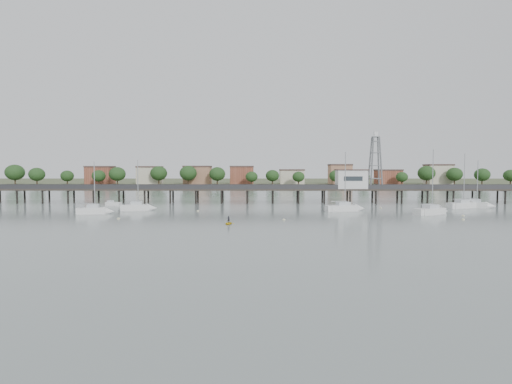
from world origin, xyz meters
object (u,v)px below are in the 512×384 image
(white_tender, at_px, (113,204))
(yellow_dinghy, at_px, (229,224))
(sailboat_e, at_px, (480,205))
(pier, at_px, (260,189))
(sailboat_b, at_px, (141,207))
(sailboat_d, at_px, (435,211))
(sailboat_c, at_px, (349,208))
(lattice_tower, at_px, (375,163))
(sailboat_f, at_px, (466,205))
(sailboat_a, at_px, (98,211))

(white_tender, xyz_separation_m, yellow_dinghy, (32.13, -36.55, -0.47))
(sailboat_e, height_order, yellow_dinghy, sailboat_e)
(pier, distance_m, sailboat_e, 55.06)
(sailboat_b, xyz_separation_m, sailboat_d, (63.14, -7.49, -0.01))
(sailboat_e, bearing_deg, yellow_dinghy, -120.52)
(sailboat_b, relative_size, white_tender, 2.92)
(sailboat_e, bearing_deg, sailboat_d, -107.44)
(white_tender, relative_size, yellow_dinghy, 1.79)
(pier, relative_size, sailboat_d, 10.62)
(sailboat_d, distance_m, white_tender, 76.41)
(sailboat_c, bearing_deg, pier, 117.26)
(lattice_tower, bearing_deg, sailboat_c, -118.03)
(sailboat_d, relative_size, sailboat_f, 1.02)
(sailboat_c, relative_size, sailboat_a, 1.22)
(lattice_tower, height_order, sailboat_b, lattice_tower)
(sailboat_b, height_order, white_tender, sailboat_b)
(lattice_tower, xyz_separation_m, sailboat_d, (4.79, -28.68, -10.46))
(pier, bearing_deg, lattice_tower, 0.00)
(pier, distance_m, sailboat_a, 44.57)
(sailboat_b, distance_m, sailboat_d, 63.58)
(sailboat_d, bearing_deg, sailboat_a, 150.83)
(sailboat_c, xyz_separation_m, yellow_dinghy, (-25.15, -23.36, -0.64))
(lattice_tower, xyz_separation_m, sailboat_f, (18.29, -14.10, -10.46))
(sailboat_c, height_order, sailboat_d, sailboat_d)
(sailboat_a, bearing_deg, sailboat_f, 0.82)
(sailboat_d, bearing_deg, white_tender, 135.53)
(pier, distance_m, yellow_dinghy, 45.85)
(sailboat_a, bearing_deg, white_tender, 91.34)
(pier, xyz_separation_m, sailboat_d, (36.29, -28.68, -3.16))
(sailboat_c, distance_m, sailboat_b, 46.63)
(yellow_dinghy, bearing_deg, lattice_tower, 59.63)
(pier, bearing_deg, sailboat_d, -38.32)
(pier, bearing_deg, white_tender, -166.76)
(sailboat_a, relative_size, white_tender, 2.76)
(sailboat_c, distance_m, sailboat_d, 17.80)
(sailboat_f, distance_m, yellow_dinghy, 63.42)
(sailboat_e, relative_size, sailboat_b, 1.00)
(lattice_tower, xyz_separation_m, sailboat_e, (21.73, -13.72, -10.45))
(sailboat_b, height_order, sailboat_f, sailboat_f)
(pier, distance_m, sailboat_b, 34.35)
(lattice_tower, relative_size, sailboat_b, 1.29)
(white_tender, bearing_deg, sailboat_a, -67.77)
(sailboat_f, bearing_deg, white_tender, 155.73)
(lattice_tower, distance_m, white_tender, 70.37)
(sailboat_c, relative_size, sailboat_d, 0.98)
(pier, relative_size, lattice_tower, 9.68)
(sailboat_d, bearing_deg, lattice_tower, 70.07)
(sailboat_b, bearing_deg, sailboat_c, -11.36)
(pier, distance_m, sailboat_c, 29.76)
(sailboat_c, relative_size, white_tender, 3.37)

